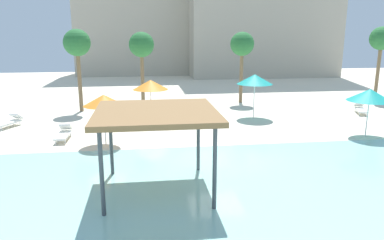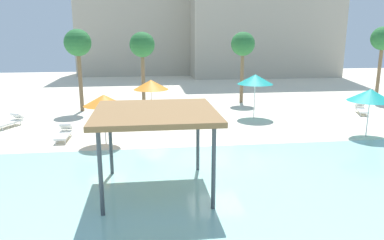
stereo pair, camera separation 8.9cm
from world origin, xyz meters
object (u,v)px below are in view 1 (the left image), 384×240
palm_tree_3 (141,46)px  beach_umbrella_orange_2 (104,100)px  beach_umbrella_teal_0 (255,79)px  lounge_chair_2 (64,133)px  beach_umbrella_orange_3 (151,85)px  lounge_chair_0 (10,122)px  shade_pavilion (156,115)px  palm_tree_0 (381,40)px  beach_umbrella_teal_1 (370,95)px  palm_tree_2 (77,45)px  palm_tree_1 (242,45)px  lounge_chair_1 (361,109)px

palm_tree_3 → beach_umbrella_orange_2: bearing=-101.1°
beach_umbrella_teal_0 → lounge_chair_2: 12.46m
beach_umbrella_orange_3 → lounge_chair_0: 8.84m
shade_pavilion → beach_umbrella_orange_2: bearing=111.7°
beach_umbrella_teal_0 → beach_umbrella_orange_2: size_ratio=1.13×
beach_umbrella_orange_3 → lounge_chair_0: (-8.59, -0.28, -2.06)m
lounge_chair_2 → palm_tree_0: palm_tree_0 is taller
beach_umbrella_teal_1 → lounge_chair_0: size_ratio=1.34×
lounge_chair_0 → palm_tree_2: 7.10m
beach_umbrella_teal_1 → palm_tree_1: palm_tree_1 is taller
lounge_chair_0 → palm_tree_1: (16.05, 6.07, 4.28)m
shade_pavilion → beach_umbrella_teal_1: shade_pavilion is taller
beach_umbrella_teal_0 → palm_tree_2: 12.61m
palm_tree_2 → palm_tree_3: 4.68m
beach_umbrella_teal_0 → lounge_chair_2: bearing=-162.1°
lounge_chair_1 → lounge_chair_2: 20.01m
beach_umbrella_teal_1 → palm_tree_1: bearing=111.5°
beach_umbrella_teal_1 → palm_tree_0: palm_tree_0 is taller
lounge_chair_0 → palm_tree_0: palm_tree_0 is taller
lounge_chair_1 → lounge_chair_2: same height
beach_umbrella_orange_2 → shade_pavilion: bearing=-68.3°
lounge_chair_0 → palm_tree_1: palm_tree_1 is taller
beach_umbrella_teal_1 → beach_umbrella_orange_2: 14.16m
shade_pavilion → lounge_chair_0: 13.74m
lounge_chair_0 → palm_tree_3: size_ratio=0.35×
beach_umbrella_teal_0 → lounge_chair_1: beach_umbrella_teal_0 is taller
lounge_chair_2 → beach_umbrella_teal_1: bearing=85.3°
lounge_chair_2 → beach_umbrella_teal_0: bearing=108.5°
beach_umbrella_teal_1 → palm_tree_3: (-12.21, 10.26, 2.30)m
beach_umbrella_teal_1 → palm_tree_3: palm_tree_3 is taller
beach_umbrella_orange_2 → lounge_chair_2: (-2.32, 1.19, -1.97)m
shade_pavilion → palm_tree_0: (18.94, 15.76, 2.22)m
palm_tree_2 → palm_tree_0: bearing=2.6°
lounge_chair_1 → palm_tree_1: 10.02m
beach_umbrella_orange_3 → lounge_chair_1: beach_umbrella_orange_3 is taller
beach_umbrella_teal_0 → lounge_chair_2: size_ratio=1.54×
beach_umbrella_orange_3 → palm_tree_1: palm_tree_1 is taller
beach_umbrella_teal_1 → lounge_chair_0: bearing=166.8°
beach_umbrella_orange_3 → lounge_chair_2: 6.27m
beach_umbrella_teal_0 → palm_tree_0: palm_tree_0 is taller
beach_umbrella_teal_0 → palm_tree_0: size_ratio=0.48×
lounge_chair_0 → beach_umbrella_orange_3: bearing=117.7°
palm_tree_0 → palm_tree_1: (-11.45, 0.77, -0.40)m
beach_umbrella_orange_2 → lounge_chair_0: beach_umbrella_orange_2 is taller
beach_umbrella_teal_1 → palm_tree_1: 11.85m
beach_umbrella_teal_0 → beach_umbrella_orange_2: (-9.34, -4.95, -0.30)m
lounge_chair_1 → palm_tree_2: (-19.82, 3.40, 4.46)m
beach_umbrella_orange_3 → lounge_chair_1: (14.83, 0.51, -2.06)m
shade_pavilion → beach_umbrella_orange_3: 10.76m
beach_umbrella_orange_2 → palm_tree_3: bearing=78.9°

